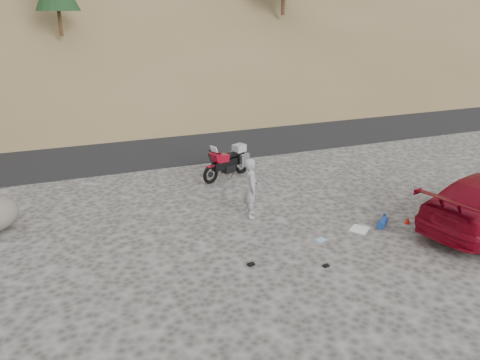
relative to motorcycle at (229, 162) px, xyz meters
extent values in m
plane|color=#3F3C3A|center=(-0.64, -3.78, -0.54)|extent=(140.00, 140.00, 0.00)
cube|color=black|center=(-0.64, 5.22, -0.54)|extent=(120.00, 7.00, 0.05)
cylinder|color=#3A2515|center=(-4.64, 10.22, 4.35)|extent=(0.17, 0.17, 1.40)
torus|color=black|center=(-0.77, -0.35, -0.23)|extent=(0.62, 0.37, 0.63)
cylinder|color=black|center=(-0.77, -0.35, -0.23)|extent=(0.20, 0.13, 0.19)
torus|color=black|center=(0.58, 0.27, -0.23)|extent=(0.67, 0.40, 0.67)
cylinder|color=black|center=(0.58, 0.27, -0.23)|extent=(0.22, 0.16, 0.21)
cylinder|color=black|center=(-0.70, -0.32, 0.13)|extent=(0.35, 0.20, 0.78)
cylinder|color=black|center=(-0.58, -0.26, 0.49)|extent=(0.29, 0.56, 0.04)
cube|color=black|center=(-0.12, -0.05, -0.02)|extent=(1.14, 0.69, 0.29)
cube|color=black|center=(-0.03, -0.01, -0.21)|extent=(0.51, 0.44, 0.27)
cube|color=maroon|center=(-0.32, -0.15, 0.22)|extent=(0.58, 0.47, 0.30)
cube|color=maroon|center=(-0.56, -0.25, 0.34)|extent=(0.40, 0.42, 0.34)
cube|color=silver|center=(-0.62, -0.28, 0.59)|extent=(0.22, 0.31, 0.24)
cube|color=black|center=(0.10, 0.05, 0.24)|extent=(0.57, 0.41, 0.12)
cube|color=black|center=(0.43, 0.20, 0.20)|extent=(0.38, 0.30, 0.10)
cube|color=#B4B4B9|center=(0.57, -0.01, 0.01)|extent=(0.40, 0.26, 0.43)
cube|color=#B4B4B9|center=(0.36, 0.44, 0.01)|extent=(0.40, 0.26, 0.43)
cube|color=#949499|center=(0.45, 0.21, 0.40)|extent=(0.50, 0.46, 0.25)
cube|color=maroon|center=(-0.77, -0.35, 0.06)|extent=(0.31, 0.22, 0.04)
cylinder|color=black|center=(0.08, -0.15, -0.37)|extent=(0.10, 0.19, 0.35)
cylinder|color=#B4B4B9|center=(0.46, 0.06, -0.16)|extent=(0.43, 0.26, 0.12)
imported|color=#949499|center=(-0.51, -3.19, -0.54)|extent=(0.58, 0.71, 1.69)
cube|color=white|center=(1.84, -5.02, -0.54)|extent=(0.64, 0.63, 0.02)
cylinder|color=#193F97|center=(2.54, -5.06, -0.44)|extent=(0.52, 0.48, 0.20)
cylinder|color=#193F97|center=(2.79, -4.80, -0.44)|extent=(0.09, 0.09, 0.21)
cone|color=red|center=(3.26, -5.18, -0.45)|extent=(0.17, 0.17, 0.20)
cube|color=black|center=(-1.52, -5.66, -0.52)|extent=(0.17, 0.13, 0.04)
cube|color=black|center=(0.04, -6.33, -0.52)|extent=(0.15, 0.12, 0.04)
cube|color=#8CBCD9|center=(0.58, -5.17, -0.54)|extent=(0.31, 0.25, 0.01)
camera|label=1|loc=(-5.10, -14.22, 4.99)|focal=35.00mm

